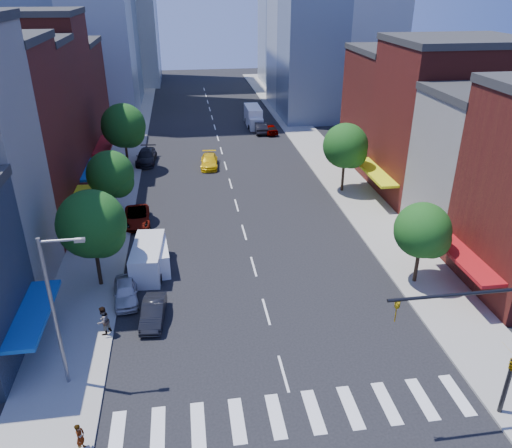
{
  "coord_description": "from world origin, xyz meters",
  "views": [
    {
      "loc": [
        -4.76,
        -21.39,
        20.21
      ],
      "look_at": [
        -0.2,
        9.4,
        5.0
      ],
      "focal_mm": 35.0,
      "sensor_mm": 36.0,
      "label": 1
    }
  ],
  "objects_px": {
    "parked_car_front": "(126,292)",
    "pedestrian_near": "(80,437)",
    "taxi": "(209,161)",
    "parked_car_second": "(153,312)",
    "pedestrian_far": "(103,321)",
    "parked_car_rear": "(146,157)",
    "box_truck": "(253,117)",
    "cargo_van_near": "(148,259)",
    "traffic_car_far": "(269,129)",
    "traffic_car_oncoming": "(260,127)",
    "cargo_van_far": "(156,256)",
    "parked_car_third": "(137,217)"
  },
  "relations": [
    {
      "from": "parked_car_front",
      "to": "pedestrian_near",
      "type": "height_order",
      "value": "pedestrian_near"
    },
    {
      "from": "taxi",
      "to": "pedestrian_near",
      "type": "xyz_separation_m",
      "value": [
        -8.55,
        -39.65,
        0.22
      ]
    },
    {
      "from": "parked_car_second",
      "to": "pedestrian_far",
      "type": "distance_m",
      "value": 3.22
    },
    {
      "from": "parked_car_rear",
      "to": "box_truck",
      "type": "distance_m",
      "value": 21.81
    },
    {
      "from": "cargo_van_near",
      "to": "taxi",
      "type": "bearing_deg",
      "value": 79.7
    },
    {
      "from": "parked_car_rear",
      "to": "taxi",
      "type": "relative_size",
      "value": 1.12
    },
    {
      "from": "taxi",
      "to": "traffic_car_far",
      "type": "height_order",
      "value": "traffic_car_far"
    },
    {
      "from": "traffic_car_oncoming",
      "to": "box_truck",
      "type": "relative_size",
      "value": 0.67
    },
    {
      "from": "cargo_van_near",
      "to": "cargo_van_far",
      "type": "xyz_separation_m",
      "value": [
        0.59,
        0.69,
        -0.19
      ]
    },
    {
      "from": "parked_car_third",
      "to": "parked_car_rear",
      "type": "xyz_separation_m",
      "value": [
        0.0,
        17.31,
        0.12
      ]
    },
    {
      "from": "parked_car_third",
      "to": "cargo_van_far",
      "type": "distance_m",
      "value": 8.43
    },
    {
      "from": "parked_car_rear",
      "to": "traffic_car_far",
      "type": "xyz_separation_m",
      "value": [
        17.17,
        10.66,
        -0.07
      ]
    },
    {
      "from": "parked_car_second",
      "to": "parked_car_third",
      "type": "relative_size",
      "value": 0.83
    },
    {
      "from": "cargo_van_near",
      "to": "parked_car_third",
      "type": "bearing_deg",
      "value": 103.39
    },
    {
      "from": "pedestrian_near",
      "to": "parked_car_third",
      "type": "bearing_deg",
      "value": 12.52
    },
    {
      "from": "cargo_van_near",
      "to": "traffic_car_far",
      "type": "relative_size",
      "value": 1.3
    },
    {
      "from": "box_truck",
      "to": "pedestrian_near",
      "type": "distance_m",
      "value": 59.92
    },
    {
      "from": "cargo_van_far",
      "to": "traffic_car_oncoming",
      "type": "distance_m",
      "value": 39.4
    },
    {
      "from": "parked_car_third",
      "to": "parked_car_front",
      "type": "bearing_deg",
      "value": -93.88
    },
    {
      "from": "parked_car_second",
      "to": "traffic_car_oncoming",
      "type": "bearing_deg",
      "value": 77.01
    },
    {
      "from": "cargo_van_near",
      "to": "box_truck",
      "type": "xyz_separation_m",
      "value": [
        14.08,
        41.5,
        0.21
      ]
    },
    {
      "from": "cargo_van_far",
      "to": "traffic_car_oncoming",
      "type": "bearing_deg",
      "value": 63.95
    },
    {
      "from": "traffic_car_oncoming",
      "to": "pedestrian_near",
      "type": "bearing_deg",
      "value": 73.34
    },
    {
      "from": "parked_car_front",
      "to": "pedestrian_far",
      "type": "height_order",
      "value": "pedestrian_far"
    },
    {
      "from": "parked_car_third",
      "to": "box_truck",
      "type": "xyz_separation_m",
      "value": [
        15.5,
        32.63,
        0.68
      ]
    },
    {
      "from": "cargo_van_near",
      "to": "traffic_car_oncoming",
      "type": "relative_size",
      "value": 1.16
    },
    {
      "from": "parked_car_second",
      "to": "pedestrian_far",
      "type": "height_order",
      "value": "pedestrian_far"
    },
    {
      "from": "parked_car_front",
      "to": "traffic_car_oncoming",
      "type": "height_order",
      "value": "traffic_car_oncoming"
    },
    {
      "from": "parked_car_front",
      "to": "parked_car_rear",
      "type": "xyz_separation_m",
      "value": [
        0.0,
        29.78,
        0.1
      ]
    },
    {
      "from": "parked_car_third",
      "to": "box_truck",
      "type": "distance_m",
      "value": 36.14
    },
    {
      "from": "parked_car_third",
      "to": "traffic_car_oncoming",
      "type": "distance_m",
      "value": 32.81
    },
    {
      "from": "pedestrian_near",
      "to": "parked_car_front",
      "type": "bearing_deg",
      "value": 10.23
    },
    {
      "from": "pedestrian_far",
      "to": "parked_car_third",
      "type": "bearing_deg",
      "value": -150.79
    },
    {
      "from": "taxi",
      "to": "pedestrian_far",
      "type": "xyz_separation_m",
      "value": [
        -8.55,
        -30.88,
        0.41
      ]
    },
    {
      "from": "cargo_van_far",
      "to": "box_truck",
      "type": "distance_m",
      "value": 42.99
    },
    {
      "from": "parked_car_front",
      "to": "parked_car_third",
      "type": "xyz_separation_m",
      "value": [
        0.0,
        12.47,
        -0.02
      ]
    },
    {
      "from": "parked_car_rear",
      "to": "box_truck",
      "type": "xyz_separation_m",
      "value": [
        15.5,
        15.33,
        0.56
      ]
    },
    {
      "from": "cargo_van_far",
      "to": "pedestrian_near",
      "type": "relative_size",
      "value": 2.99
    },
    {
      "from": "parked_car_second",
      "to": "parked_car_front",
      "type": "bearing_deg",
      "value": 131.76
    },
    {
      "from": "cargo_van_far",
      "to": "box_truck",
      "type": "xyz_separation_m",
      "value": [
        13.49,
        40.81,
        0.4
      ]
    },
    {
      "from": "traffic_car_far",
      "to": "pedestrian_far",
      "type": "height_order",
      "value": "pedestrian_far"
    },
    {
      "from": "parked_car_front",
      "to": "traffic_car_far",
      "type": "xyz_separation_m",
      "value": [
        17.17,
        40.44,
        0.03
      ]
    },
    {
      "from": "cargo_van_near",
      "to": "pedestrian_near",
      "type": "height_order",
      "value": "cargo_van_near"
    },
    {
      "from": "parked_car_front",
      "to": "taxi",
      "type": "bearing_deg",
      "value": 67.72
    },
    {
      "from": "parked_car_rear",
      "to": "box_truck",
      "type": "height_order",
      "value": "box_truck"
    },
    {
      "from": "parked_car_front",
      "to": "pedestrian_near",
      "type": "relative_size",
      "value": 2.62
    },
    {
      "from": "parked_car_rear",
      "to": "traffic_car_oncoming",
      "type": "xyz_separation_m",
      "value": [
        15.96,
        11.36,
        -0.01
      ]
    },
    {
      "from": "taxi",
      "to": "pedestrian_near",
      "type": "height_order",
      "value": "pedestrian_near"
    },
    {
      "from": "parked_car_second",
      "to": "traffic_car_oncoming",
      "type": "height_order",
      "value": "traffic_car_oncoming"
    },
    {
      "from": "traffic_car_oncoming",
      "to": "pedestrian_far",
      "type": "bearing_deg",
      "value": 70.18
    }
  ]
}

